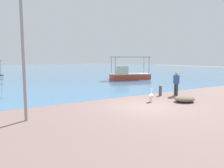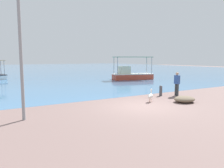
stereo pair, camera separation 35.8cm
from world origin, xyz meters
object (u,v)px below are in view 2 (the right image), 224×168
(fishing_boat_near_right, at_px, (131,74))
(pelican, at_px, (150,96))
(lamp_post, at_px, (20,44))
(fisherman_standing, at_px, (177,83))
(mooring_bollard, at_px, (161,90))
(net_pile, at_px, (184,99))

(fishing_boat_near_right, relative_size, pelican, 6.70)
(lamp_post, bearing_deg, fishing_boat_near_right, 40.48)
(lamp_post, distance_m, fisherman_standing, 10.77)
(mooring_bollard, height_order, fisherman_standing, fisherman_standing)
(pelican, xyz_separation_m, mooring_bollard, (2.07, 1.31, 0.03))
(fisherman_standing, bearing_deg, net_pile, -125.87)
(fisherman_standing, relative_size, net_pile, 1.26)
(pelican, distance_m, mooring_bollard, 2.45)
(lamp_post, bearing_deg, mooring_bollard, 9.27)
(lamp_post, bearing_deg, net_pile, -5.66)
(fishing_boat_near_right, distance_m, net_pile, 14.69)
(pelican, height_order, lamp_post, lamp_post)
(fishing_boat_near_right, bearing_deg, pelican, -121.02)
(fisherman_standing, bearing_deg, pelican, -165.60)
(pelican, relative_size, mooring_bollard, 1.06)
(fishing_boat_near_right, distance_m, mooring_bollard, 12.33)
(fisherman_standing, bearing_deg, fishing_boat_near_right, 69.53)
(mooring_bollard, relative_size, net_pile, 0.56)
(pelican, bearing_deg, mooring_bollard, 32.31)
(pelican, xyz_separation_m, lamp_post, (-7.33, -0.22, 2.87))
(mooring_bollard, distance_m, fisherman_standing, 1.27)
(lamp_post, relative_size, fisherman_standing, 3.42)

